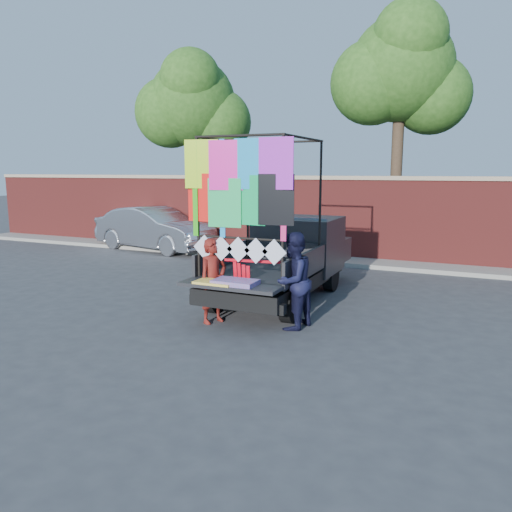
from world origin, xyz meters
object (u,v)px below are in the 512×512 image
at_px(sedan, 155,229).
at_px(woman, 213,281).
at_px(pickup_truck, 290,256).
at_px(man, 293,281).

height_order(sedan, woman, woman).
distance_m(pickup_truck, woman, 2.72).
bearing_deg(man, pickup_truck, -147.62).
height_order(pickup_truck, man, pickup_truck).
bearing_deg(sedan, pickup_truck, -110.67).
height_order(pickup_truck, woman, pickup_truck).
xyz_separation_m(woman, man, (1.45, 0.26, 0.08)).
xyz_separation_m(pickup_truck, man, (0.94, -2.41, 0.01)).
bearing_deg(pickup_truck, woman, -100.71).
distance_m(sedan, man, 9.80).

